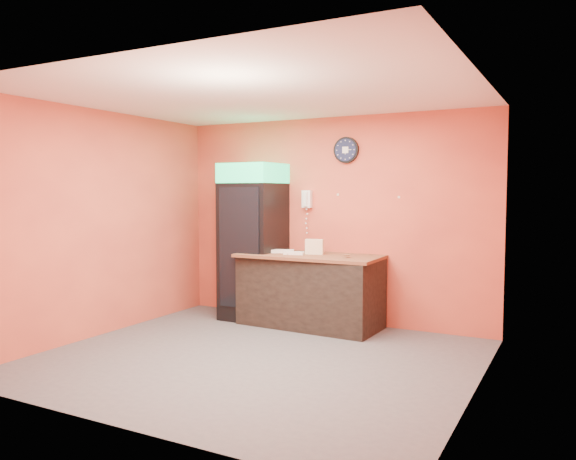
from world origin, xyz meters
The scene contains 15 objects.
floor centered at (0.00, 0.00, 0.00)m, with size 4.50×4.50×0.00m, color #47474C.
back_wall centered at (0.00, 2.00, 1.40)m, with size 4.50×0.02×2.80m, color #E15E3F.
left_wall centered at (-2.25, 0.00, 1.40)m, with size 0.02×4.00×2.80m, color #E15E3F.
right_wall centered at (2.25, 0.00, 1.40)m, with size 0.02×4.00×2.80m, color #E15E3F.
ceiling centered at (0.00, 0.00, 2.80)m, with size 4.50×4.00×0.02m, color white.
beverage_cooler centered at (-1.03, 1.60, 1.06)m, with size 0.77×0.78×2.18m.
prep_counter centered at (-0.12, 1.59, 0.46)m, with size 1.84×0.82×0.92m, color black.
wall_clock centered at (0.22, 1.97, 2.35)m, with size 0.35×0.06×0.35m.
wall_phone centered at (-0.35, 1.95, 1.69)m, with size 0.13×0.11×0.24m.
butcher_paper centered at (-0.12, 1.59, 0.94)m, with size 1.89×0.91×0.04m, color brown.
sub_roll_stack centered at (-0.07, 1.62, 1.06)m, with size 0.25×0.13×0.20m.
wrapped_sandwich_left centered at (-0.82, 1.49, 0.98)m, with size 0.29×0.11×0.04m, color white.
wrapped_sandwich_mid centered at (-0.30, 1.46, 0.98)m, with size 0.26×0.10×0.04m, color white.
wrapped_sandwich_right centered at (-0.53, 1.58, 0.98)m, with size 0.31×0.12×0.04m, color white.
kitchen_tool centered at (-0.24, 1.73, 0.99)m, with size 0.06×0.06×0.06m, color silver.
Camera 1 is at (3.06, -5.08, 1.80)m, focal length 35.00 mm.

